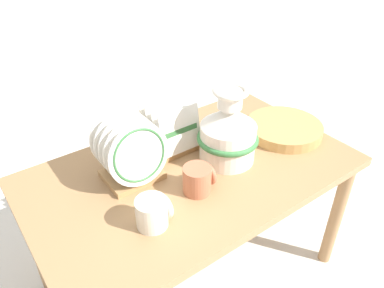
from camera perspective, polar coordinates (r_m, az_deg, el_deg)
name	(u,v)px	position (r m, az deg, el deg)	size (l,w,h in m)	color
ground_plane	(192,271)	(1.85, 0.00, -18.79)	(14.00, 14.00, 0.00)	silver
display_table	(192,183)	(1.46, 0.00, -6.00)	(1.22, 0.73, 0.61)	#9E754C
ceramic_vase	(228,132)	(1.40, 5.52, 1.82)	(0.23, 0.23, 0.30)	white
dish_rack_round_plates	(131,154)	(1.32, -9.26, -1.58)	(0.22, 0.19, 0.25)	tan
dish_rack_square_plates	(170,133)	(1.50, -3.31, 1.70)	(0.20, 0.18, 0.20)	tan
wicker_charger_stack	(284,129)	(1.66, 13.83, 2.31)	(0.32, 0.32, 0.04)	tan
mug_cream_glaze	(153,212)	(1.17, -5.94, -10.31)	(0.11, 0.10, 0.10)	silver
mug_terracotta_glaze	(198,179)	(1.29, 0.97, -5.37)	(0.11, 0.10, 0.10)	#B76647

